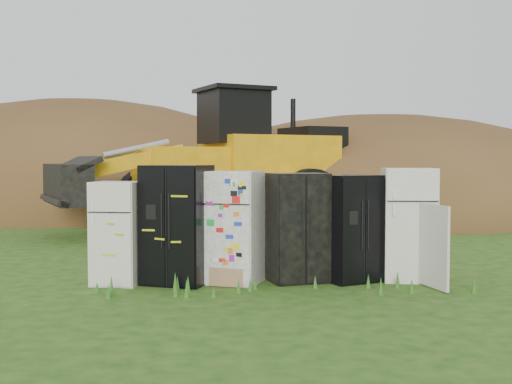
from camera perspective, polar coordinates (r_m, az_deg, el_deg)
ground at (r=10.55m, az=1.33°, el=-7.97°), size 120.00×120.00×0.00m
fridge_leftmost at (r=10.49m, az=-12.20°, el=-3.58°), size 0.85×0.83×1.64m
fridge_black_side at (r=10.36m, az=-7.03°, el=-2.88°), size 1.21×1.09×1.90m
fridge_sticker at (r=10.34m, az=-1.92°, el=-3.14°), size 1.02×0.99×1.81m
fridge_dark_mid at (r=10.50m, az=3.69°, el=-3.15°), size 1.04×0.92×1.77m
fridge_black_right at (r=10.62m, az=8.41°, el=-3.19°), size 1.08×1.00×1.74m
fridge_open_door at (r=10.88m, az=13.38°, el=-2.80°), size 0.94×0.89×1.85m
wheel_loader at (r=17.65m, az=-4.99°, el=2.93°), size 8.88×6.15×3.98m
dirt_mound_right at (r=23.58m, az=11.01°, el=-1.94°), size 17.07×12.52×7.17m
dirt_mound_left at (r=25.84m, az=-15.38°, el=-1.56°), size 17.54×13.15×8.59m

